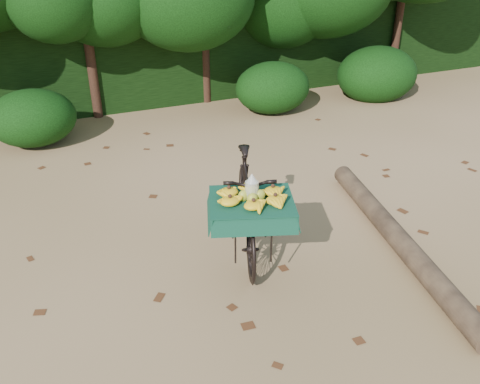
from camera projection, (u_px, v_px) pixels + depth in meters
name	position (u px, v px, depth m)	size (l,w,h in m)	color
ground	(316.00, 233.00, 6.31)	(80.00, 80.00, 0.00)	#AA7F5A
vendor_bicycle	(247.00, 205.00, 5.74)	(1.27, 2.04, 1.18)	black
fallen_log	(397.00, 238.00, 6.00)	(0.25, 0.25, 3.50)	brown
hedge_backdrop	(170.00, 53.00, 11.00)	(26.00, 1.80, 1.80)	black
tree_row	(145.00, 6.00, 9.61)	(14.50, 2.00, 4.00)	black
bush_clumps	(226.00, 96.00, 9.76)	(8.80, 1.70, 0.90)	black
leaf_litter	(291.00, 209.00, 6.84)	(7.00, 7.30, 0.01)	#4A2813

